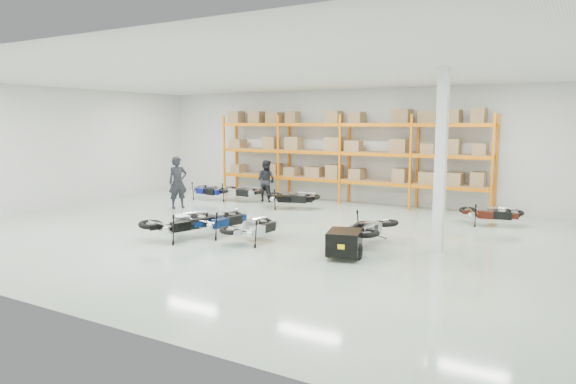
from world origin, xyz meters
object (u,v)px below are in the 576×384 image
Objects in this scene: moto_touring_right at (369,224)px; person_left at (178,182)px; moto_black_far_left at (181,218)px; moto_back_a at (209,187)px; trailer at (344,243)px; moto_back_b at (240,188)px; moto_back_c at (291,194)px; person_back at (266,181)px; moto_back_d at (491,210)px; moto_blue_centre at (218,216)px; moto_silver_left at (253,224)px.

moto_touring_right is 8.60m from person_left.
moto_black_far_left reaches higher than moto_back_a.
trailer is 0.94× the size of moto_back_b.
moto_back_c is 1.06× the size of person_back.
moto_back_c is at bearing -72.51° from moto_black_far_left.
person_left is (-8.36, 3.55, 0.58)m from trailer.
moto_back_c is 1.08× the size of moto_back_d.
moto_blue_centre is 6.37m from moto_back_b.
moto_blue_centre is at bearing -166.61° from moto_touring_right.
moto_black_far_left is at bearing -154.92° from moto_back_b.
moto_blue_centre is 4.18m from trailer.
person_back is at bearing -0.52° from person_left.
trailer is 9.51m from moto_back_b.
moto_black_far_left is at bearing 69.26° from moto_blue_centre.
moto_back_a is at bearing 106.32° from moto_back_b.
person_back is at bearing -53.72° from moto_back_b.
person_back is at bearing 140.81° from moto_touring_right.
person_back is (2.23, 0.90, 0.32)m from moto_back_a.
person_left is (-3.78, -1.96, 0.43)m from moto_back_c.
moto_blue_centre is at bearing 170.96° from moto_back_c.
moto_back_a reaches higher than trailer.
moto_touring_right reaches higher than moto_back_d.
person_left is 1.15× the size of person_back.
person_left reaches higher than moto_back_d.
trailer is at bearing -154.29° from moto_back_c.
trailer is (2.79, -0.30, -0.12)m from moto_silver_left.
person_left reaches higher than moto_blue_centre.
moto_back_b is 1.06× the size of moto_back_d.
moto_blue_centre is 1.05× the size of moto_back_a.
moto_back_d is (5.14, 5.59, -0.01)m from moto_silver_left.
moto_back_c is (-4.58, 5.51, 0.16)m from trailer.
person_left is at bearing -24.60° from moto_blue_centre.
moto_back_b is at bearing -49.17° from moto_black_far_left.
moto_silver_left is 7.33m from moto_back_b.
moto_touring_right reaches higher than trailer.
moto_back_b is at bearing 64.63° from moto_back_c.
moto_silver_left is 7.59m from moto_back_d.
moto_blue_centre is 1.07× the size of person_back.
moto_touring_right reaches higher than moto_back_b.
moto_touring_right is 1.13× the size of trailer.
moto_back_c is (-1.79, 5.21, 0.03)m from moto_silver_left.
trailer is (0.00, -1.60, -0.18)m from moto_touring_right.
moto_touring_right reaches higher than moto_back_a.
moto_back_c is (-4.58, 3.91, -0.02)m from moto_touring_right.
trailer is 0.95× the size of moto_back_a.
person_left reaches higher than person_back.
moto_black_far_left is 1.11× the size of moto_back_a.
person_back reaches higher than moto_touring_right.
moto_touring_right is (2.79, 1.29, 0.05)m from moto_silver_left.
moto_back_c is at bearing 138.48° from moto_touring_right.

